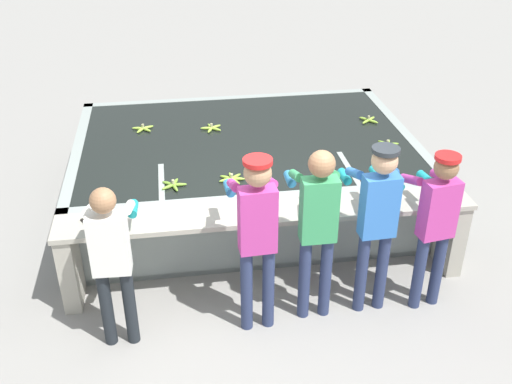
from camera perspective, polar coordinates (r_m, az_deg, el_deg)
name	(u,v)px	position (r m, az deg, el deg)	size (l,w,h in m)	color
ground_plane	(272,296)	(6.05, 1.52, -9.90)	(80.00, 80.00, 0.00)	gray
wash_tank	(246,171)	(7.38, -0.99, 1.99)	(4.04, 2.91, 0.87)	gray
work_ledge	(269,233)	(5.87, 1.21, -3.92)	(4.04, 0.45, 0.87)	#A8A393
worker_0	(111,254)	(5.16, -13.61, -5.72)	(0.42, 0.71, 1.58)	#1E2328
worker_1	(257,228)	(5.11, 0.08, -3.43)	(0.43, 0.73, 1.73)	navy
worker_2	(317,220)	(5.29, 5.87, -2.64)	(0.41, 0.72, 1.72)	navy
worker_3	(377,214)	(5.45, 11.44, -2.03)	(0.42, 0.73, 1.71)	navy
worker_4	(435,217)	(5.66, 16.70, -2.30)	(0.47, 0.74, 1.62)	navy
banana_bunch_floating_0	(387,145)	(7.16, 12.41, 4.44)	(0.28, 0.27, 0.08)	#7FAD33
banana_bunch_floating_1	(369,120)	(7.80, 10.67, 6.75)	(0.24, 0.24, 0.08)	#93BC3D
banana_bunch_floating_2	(212,128)	(7.46, -4.25, 6.10)	(0.27, 0.28, 0.08)	#9EC642
banana_bunch_floating_3	(232,179)	(6.25, -2.33, 1.27)	(0.28, 0.28, 0.08)	#8CB738
banana_bunch_floating_4	(173,185)	(6.19, -7.88, 0.68)	(0.27, 0.28, 0.08)	#75A333
banana_bunch_floating_5	(143,128)	(7.56, -10.71, 5.98)	(0.28, 0.27, 0.08)	#9EC642
knife_0	(87,225)	(5.71, -15.76, -3.02)	(0.21, 0.31, 0.02)	silver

